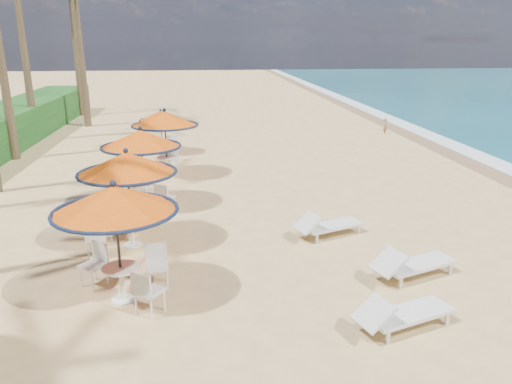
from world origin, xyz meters
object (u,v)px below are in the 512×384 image
Objects in this scene: station_3 at (165,124)px; lounger_mid at (411,264)px; lounger_near at (401,313)px; station_2 at (141,149)px; station_4 at (162,120)px; lounger_far at (327,225)px; station_0 at (118,214)px; station_1 at (124,172)px.

station_3 is 1.23× the size of lounger_mid.
lounger_mid is at bearing 43.48° from lounger_near.
station_3 is at bearing 82.45° from station_2.
station_4 reaches higher than lounger_far.
lounger_mid is at bearing -41.35° from station_2.
station_2 is at bearing -97.55° from station_3.
station_3 is (0.51, 3.84, 0.13)m from station_2.
station_4 is at bearing 90.50° from station_0.
lounger_mid reaches higher than lounger_near.
station_4 is (-0.43, 4.09, -0.44)m from station_3.
lounger_far is at bearing 95.60° from lounger_mid.
lounger_near is at bearing -66.70° from station_3.
station_2 reaches higher than lounger_near.
lounger_far is at bearing 0.86° from station_1.
station_0 is at bearing -84.42° from station_1.
station_3 is (0.30, 9.88, 0.15)m from station_0.
lounger_mid is at bearing -64.75° from station_4.
station_3 is 1.29× the size of lounger_far.
station_4 reaches higher than lounger_mid.
station_0 is 1.25× the size of lounger_far.
lounger_mid is (6.45, -13.68, -1.26)m from station_4.
station_0 is 2.89m from station_1.
station_1 is at bearing -91.36° from station_2.
station_3 reaches higher than station_0.
station_0 is 6.52m from lounger_mid.
station_1 is 1.26× the size of lounger_far.
station_2 is 3.87m from station_3.
station_2 is at bearing -90.60° from station_4.
station_2 reaches higher than station_1.
station_1 is 1.25× the size of lounger_near.
station_1 reaches higher than station_0.
station_3 reaches higher than station_1.
station_4 is at bearing 89.40° from station_2.
lounger_near is (4.99, -11.59, -1.71)m from station_3.
station_1 is 1.00× the size of station_2.
station_3 reaches higher than lounger_near.
lounger_far is (4.73, -6.93, -1.71)m from station_3.
lounger_far is (-1.29, 2.66, -0.02)m from lounger_mid.
lounger_near reaches higher than lounger_far.
station_3 reaches higher than station_2.
station_0 is 6.05m from lounger_far.
station_2 reaches higher than station_4.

